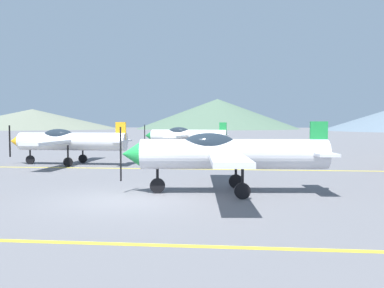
% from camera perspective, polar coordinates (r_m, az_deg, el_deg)
% --- Properties ---
extents(ground_plane, '(400.00, 400.00, 0.00)m').
position_cam_1_polar(ground_plane, '(12.39, -9.96, -8.00)').
color(ground_plane, slate).
extents(apron_line_near, '(80.00, 0.16, 0.01)m').
position_cam_1_polar(apron_line_near, '(8.36, -18.18, -13.52)').
color(apron_line_near, yellow).
rests_on(apron_line_near, ground_plane).
extents(apron_line_far, '(80.00, 0.16, 0.01)m').
position_cam_1_polar(apron_line_far, '(20.25, -3.85, -3.64)').
color(apron_line_far, yellow).
rests_on(apron_line_far, ground_plane).
extents(airplane_near, '(7.06, 8.12, 2.43)m').
position_cam_1_polar(airplane_near, '(13.13, 4.93, -1.32)').
color(airplane_near, silver).
rests_on(airplane_near, ground_plane).
extents(airplane_mid, '(7.01, 8.09, 2.43)m').
position_cam_1_polar(airplane_mid, '(23.24, -17.71, 0.45)').
color(airplane_mid, silver).
rests_on(airplane_mid, ground_plane).
extents(airplane_far, '(7.09, 8.12, 2.43)m').
position_cam_1_polar(airplane_far, '(31.82, -0.99, 1.26)').
color(airplane_far, white).
rests_on(airplane_far, ground_plane).
extents(hill_left, '(68.80, 68.80, 7.99)m').
position_cam_1_polar(hill_left, '(169.29, -22.31, 3.39)').
color(hill_left, slate).
rests_on(hill_left, ground_plane).
extents(hill_centerleft, '(67.09, 67.09, 12.39)m').
position_cam_1_polar(hill_centerleft, '(162.17, 3.74, 4.41)').
color(hill_centerleft, '#4C6651').
rests_on(hill_centerleft, ground_plane).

